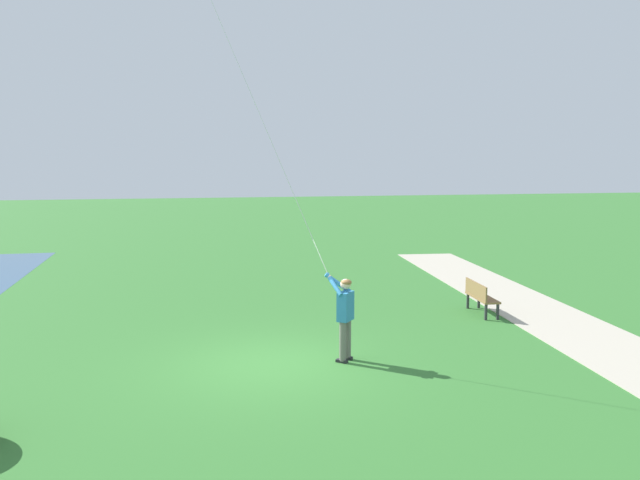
# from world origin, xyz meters

# --- Properties ---
(ground_plane) EXTENTS (120.00, 120.00, 0.00)m
(ground_plane) POSITION_xyz_m (0.00, 0.00, 0.00)
(ground_plane) COLOR #33702D
(person_kite_flyer) EXTENTS (0.61, 0.57, 1.83)m
(person_kite_flyer) POSITION_xyz_m (-1.48, 0.06, 1.05)
(person_kite_flyer) COLOR #232328
(person_kite_flyer) RESTS_ON ground
(park_bench_near_walkway) EXTENTS (0.58, 1.53, 0.88)m
(park_bench_near_walkway) POSITION_xyz_m (-6.09, -3.13, 0.51)
(park_bench_near_walkway) COLOR olive
(park_bench_near_walkway) RESTS_ON ground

